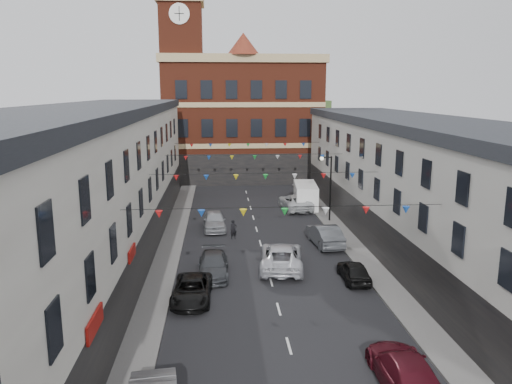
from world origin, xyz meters
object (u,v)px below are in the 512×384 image
object	(u,v)px
car_left_e	(214,220)
pedestrian	(233,230)
car_left_d	(213,265)
car_right_c	(405,371)
moving_car	(281,256)
car_left_c	(192,290)
car_right_f	(295,202)
white_van	(305,196)
street_lamp	(328,180)
car_right_d	(354,271)
car_right_e	(325,235)

from	to	relation	value
car_left_e	pedestrian	bearing A→B (deg)	-65.02
pedestrian	car_left_d	bearing A→B (deg)	-124.10
pedestrian	car_right_c	bearing A→B (deg)	-96.70
moving_car	car_left_c	bearing A→B (deg)	47.75
car_right_f	pedestrian	size ratio (longest dim) A/B	3.59
car_left_c	car_right_f	size ratio (longest dim) A/B	0.83
car_right_f	white_van	world-z (taller)	white_van
street_lamp	car_right_d	world-z (taller)	street_lamp
street_lamp	car_right_c	distance (m)	25.97
white_van	moving_car	bearing A→B (deg)	-99.65
car_right_f	car_left_e	bearing A→B (deg)	34.28
street_lamp	car_right_c	xyz separation A→B (m)	(-2.42, -25.66, -3.15)
street_lamp	car_left_e	world-z (taller)	street_lamp
car_right_c	white_van	distance (m)	31.50
car_left_e	moving_car	bearing A→B (deg)	-68.26
car_right_f	pedestrian	world-z (taller)	pedestrian
car_left_c	car_left_d	xyz separation A→B (m)	(1.16, 3.86, 0.05)
car_left_d	moving_car	world-z (taller)	moving_car
car_right_c	car_right_f	xyz separation A→B (m)	(0.29, 30.57, 0.02)
white_van	pedestrian	xyz separation A→B (m)	(-7.64, -10.47, -0.43)
car_right_d	pedestrian	distance (m)	11.99
street_lamp	pedestrian	world-z (taller)	street_lamp
car_right_f	moving_car	bearing A→B (deg)	72.62
street_lamp	car_right_d	xyz separation A→B (m)	(-1.37, -14.25, -3.26)
street_lamp	car_right_f	size ratio (longest dim) A/B	1.07
car_left_c	pedestrian	size ratio (longest dim) A/B	2.97
car_left_d	street_lamp	bearing A→B (deg)	51.58
car_left_d	white_van	world-z (taller)	white_van
car_right_d	car_right_f	distance (m)	19.17
car_left_c	car_right_f	distance (m)	23.30
car_left_e	car_right_e	world-z (taller)	car_right_e
car_right_e	pedestrian	world-z (taller)	car_right_e
car_right_f	moving_car	size ratio (longest dim) A/B	0.94
car_left_d	car_left_e	xyz separation A→B (m)	(0.00, 10.88, 0.10)
car_left_e	street_lamp	bearing A→B (deg)	6.87
car_left_e	car_right_e	bearing A→B (deg)	-33.86
car_right_c	car_left_d	bearing A→B (deg)	-57.72
car_right_e	car_right_c	bearing A→B (deg)	82.23
car_right_c	pedestrian	size ratio (longest dim) A/B	3.34
street_lamp	car_right_c	bearing A→B (deg)	-95.39
moving_car	white_van	xyz separation A→B (m)	(4.65, 17.42, 0.39)
car_right_d	moving_car	distance (m)	4.98
car_left_e	moving_car	world-z (taller)	moving_car
car_right_e	moving_car	distance (m)	6.20
street_lamp	car_right_f	distance (m)	6.20
street_lamp	car_left_c	distance (m)	20.27
car_right_e	white_van	distance (m)	12.66
car_left_c	car_right_c	size ratio (longest dim) A/B	0.89
car_left_e	car_right_d	distance (m)	15.26
car_right_c	car_right_d	world-z (taller)	car_right_c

